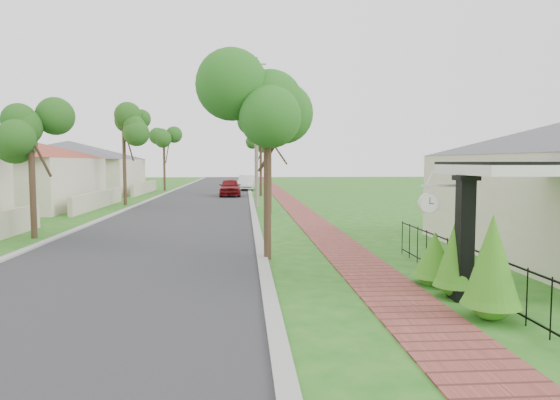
{
  "coord_description": "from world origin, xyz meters",
  "views": [
    {
      "loc": [
        0.15,
        -10.61,
        2.78
      ],
      "look_at": [
        1.34,
        5.98,
        1.5
      ],
      "focal_mm": 32.0,
      "sensor_mm": 36.0,
      "label": 1
    }
  ],
  "objects_px": {
    "station_clock": "(429,202)",
    "parked_car_red": "(230,187)",
    "near_tree": "(267,104)",
    "parked_car_white": "(247,183)",
    "porch_post": "(464,245)",
    "utility_pole": "(256,132)"
  },
  "relations": [
    {
      "from": "parked_car_white",
      "to": "utility_pole",
      "type": "height_order",
      "value": "utility_pole"
    },
    {
      "from": "parked_car_red",
      "to": "station_clock",
      "type": "relative_size",
      "value": 5.45
    },
    {
      "from": "parked_car_red",
      "to": "near_tree",
      "type": "bearing_deg",
      "value": -87.38
    },
    {
      "from": "near_tree",
      "to": "utility_pole",
      "type": "xyz_separation_m",
      "value": [
        0.1,
        16.43,
        0.18
      ]
    },
    {
      "from": "parked_car_red",
      "to": "near_tree",
      "type": "height_order",
      "value": "near_tree"
    },
    {
      "from": "porch_post",
      "to": "station_clock",
      "type": "bearing_deg",
      "value": 145.78
    },
    {
      "from": "parked_car_white",
      "to": "near_tree",
      "type": "relative_size",
      "value": 0.79
    },
    {
      "from": "utility_pole",
      "to": "station_clock",
      "type": "distance_m",
      "value": 20.87
    },
    {
      "from": "porch_post",
      "to": "near_tree",
      "type": "bearing_deg",
      "value": 130.16
    },
    {
      "from": "near_tree",
      "to": "utility_pole",
      "type": "relative_size",
      "value": 0.61
    },
    {
      "from": "parked_car_white",
      "to": "station_clock",
      "type": "xyz_separation_m",
      "value": [
        3.56,
        -38.77,
        1.23
      ]
    },
    {
      "from": "parked_car_red",
      "to": "near_tree",
      "type": "xyz_separation_m",
      "value": [
        1.8,
        -26.27,
        3.69
      ]
    },
    {
      "from": "porch_post",
      "to": "utility_pole",
      "type": "distance_m",
      "value": 21.47
    },
    {
      "from": "parked_car_white",
      "to": "station_clock",
      "type": "bearing_deg",
      "value": -80.87
    },
    {
      "from": "porch_post",
      "to": "station_clock",
      "type": "relative_size",
      "value": 3.29
    },
    {
      "from": "parked_car_red",
      "to": "near_tree",
      "type": "distance_m",
      "value": 26.59
    },
    {
      "from": "parked_car_white",
      "to": "near_tree",
      "type": "height_order",
      "value": "near_tree"
    },
    {
      "from": "parked_car_red",
      "to": "station_clock",
      "type": "xyz_separation_m",
      "value": [
        4.96,
        -30.32,
        1.24
      ]
    },
    {
      "from": "parked_car_red",
      "to": "parked_car_white",
      "type": "distance_m",
      "value": 8.56
    },
    {
      "from": "near_tree",
      "to": "utility_pole",
      "type": "bearing_deg",
      "value": 89.65
    },
    {
      "from": "parked_car_red",
      "to": "near_tree",
      "type": "relative_size",
      "value": 0.76
    },
    {
      "from": "station_clock",
      "to": "parked_car_red",
      "type": "bearing_deg",
      "value": 99.3
    }
  ]
}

